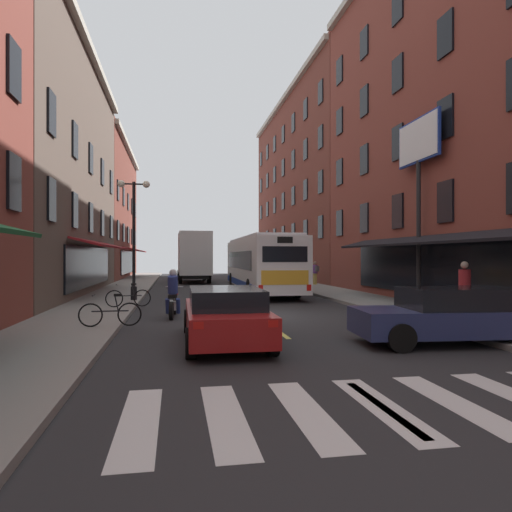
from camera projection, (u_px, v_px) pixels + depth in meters
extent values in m
cube|color=#28282B|center=(257.00, 317.00, 16.21)|extent=(34.80, 80.00, 0.10)
cube|color=#DBCC4C|center=(383.00, 407.00, 6.36)|extent=(0.14, 2.40, 0.01)
cube|color=#DBCC4C|center=(279.00, 331.00, 12.76)|extent=(0.14, 2.40, 0.01)
cube|color=#DBCC4C|center=(244.00, 306.00, 19.16)|extent=(0.14, 2.40, 0.01)
cube|color=#DBCC4C|center=(227.00, 294.00, 25.56)|extent=(0.14, 2.40, 0.01)
cube|color=#DBCC4C|center=(216.00, 286.00, 31.96)|extent=(0.14, 2.40, 0.01)
cube|color=#DBCC4C|center=(210.00, 281.00, 38.36)|extent=(0.14, 2.40, 0.01)
cube|color=#DBCC4C|center=(205.00, 278.00, 44.76)|extent=(0.14, 2.40, 0.01)
cube|color=#DBCC4C|center=(201.00, 275.00, 51.16)|extent=(0.14, 2.40, 0.01)
cube|color=silver|center=(139.00, 422.00, 5.79)|extent=(0.50, 2.80, 0.01)
cube|color=silver|center=(225.00, 416.00, 5.98)|extent=(0.50, 2.80, 0.01)
cube|color=silver|center=(306.00, 411.00, 6.17)|extent=(0.50, 2.80, 0.01)
cube|color=silver|center=(383.00, 407.00, 6.36)|extent=(0.50, 2.80, 0.01)
cube|color=silver|center=(454.00, 402.00, 6.56)|extent=(0.50, 2.80, 0.01)
cube|color=gray|center=(82.00, 317.00, 15.18)|extent=(3.00, 80.00, 0.14)
cube|color=gray|center=(410.00, 310.00, 17.24)|extent=(3.00, 80.00, 0.14)
cube|color=black|center=(14.00, 182.00, 12.96)|extent=(0.10, 1.00, 1.60)
cube|color=black|center=(14.00, 70.00, 12.96)|extent=(0.10, 1.00, 1.60)
cube|color=brown|center=(11.00, 169.00, 24.07)|extent=(8.00, 19.90, 13.39)
cube|color=#B2AD9E|center=(92.00, 55.00, 24.79)|extent=(0.44, 19.40, 0.40)
cube|color=black|center=(91.00, 267.00, 24.77)|extent=(0.10, 12.00, 2.10)
cube|color=maroon|center=(104.00, 244.00, 24.90)|extent=(1.38, 11.20, 0.44)
cube|color=black|center=(52.00, 200.00, 16.90)|extent=(0.10, 1.00, 1.60)
cube|color=black|center=(75.00, 210.00, 20.84)|extent=(0.10, 1.00, 1.60)
cube|color=black|center=(91.00, 218.00, 24.77)|extent=(0.10, 1.00, 1.60)
cube|color=black|center=(102.00, 223.00, 28.71)|extent=(0.10, 1.00, 1.60)
cube|color=black|center=(111.00, 227.00, 32.65)|extent=(0.10, 1.00, 1.60)
cube|color=black|center=(52.00, 113.00, 16.90)|extent=(0.10, 1.00, 1.60)
cube|color=black|center=(75.00, 140.00, 20.84)|extent=(0.10, 1.00, 1.60)
cube|color=black|center=(91.00, 159.00, 24.78)|extent=(0.10, 1.00, 1.60)
cube|color=black|center=(102.00, 172.00, 28.72)|extent=(0.10, 1.00, 1.60)
cube|color=black|center=(111.00, 182.00, 32.65)|extent=(0.10, 1.00, 1.60)
cube|color=brown|center=(85.00, 211.00, 43.76)|extent=(8.00, 19.90, 12.82)
cube|color=#B2AD9E|center=(129.00, 150.00, 44.48)|extent=(0.44, 19.40, 0.40)
cube|color=black|center=(128.00, 262.00, 44.46)|extent=(0.10, 12.00, 2.10)
cube|color=maroon|center=(136.00, 250.00, 44.59)|extent=(1.38, 11.20, 0.44)
cube|color=black|center=(118.00, 230.00, 36.59)|extent=(0.10, 1.00, 1.60)
cube|color=black|center=(124.00, 233.00, 40.53)|extent=(0.10, 1.00, 1.60)
cube|color=black|center=(128.00, 235.00, 44.47)|extent=(0.10, 1.00, 1.60)
cube|color=black|center=(132.00, 237.00, 48.41)|extent=(0.10, 1.00, 1.60)
cube|color=black|center=(135.00, 238.00, 52.34)|extent=(0.10, 1.00, 1.60)
cube|color=black|center=(118.00, 190.00, 36.59)|extent=(0.10, 1.00, 1.60)
cube|color=black|center=(124.00, 197.00, 40.53)|extent=(0.10, 1.00, 1.60)
cube|color=black|center=(128.00, 202.00, 44.47)|extent=(0.10, 1.00, 1.60)
cube|color=black|center=(132.00, 206.00, 48.41)|extent=(0.10, 1.00, 1.60)
cube|color=black|center=(135.00, 210.00, 52.35)|extent=(0.10, 1.00, 1.60)
cube|color=black|center=(445.00, 271.00, 17.50)|extent=(0.10, 16.00, 2.10)
cube|color=black|center=(428.00, 239.00, 17.37)|extent=(1.38, 14.93, 0.44)
cube|color=black|center=(445.00, 202.00, 17.50)|extent=(0.10, 1.00, 1.60)
cube|color=black|center=(398.00, 211.00, 21.25)|extent=(0.10, 1.00, 1.60)
cube|color=black|center=(364.00, 218.00, 25.00)|extent=(0.10, 1.00, 1.60)
cube|color=black|center=(340.00, 223.00, 28.75)|extent=(0.10, 1.00, 1.60)
cube|color=black|center=(445.00, 118.00, 17.50)|extent=(0.10, 1.00, 1.60)
cube|color=black|center=(398.00, 143.00, 21.25)|extent=(0.10, 1.00, 1.60)
cube|color=black|center=(364.00, 160.00, 25.00)|extent=(0.10, 1.00, 1.60)
cube|color=black|center=(340.00, 172.00, 28.75)|extent=(0.10, 1.00, 1.60)
cube|color=black|center=(445.00, 35.00, 17.50)|extent=(0.10, 1.00, 1.60)
cube|color=black|center=(398.00, 74.00, 21.25)|extent=(0.10, 1.00, 1.60)
cube|color=black|center=(364.00, 101.00, 25.00)|extent=(0.10, 1.00, 1.60)
cube|color=black|center=(340.00, 122.00, 28.76)|extent=(0.10, 1.00, 1.60)
cube|color=black|center=(398.00, 5.00, 21.26)|extent=(0.10, 1.00, 1.60)
cube|color=black|center=(364.00, 43.00, 25.01)|extent=(0.10, 1.00, 1.60)
cube|color=black|center=(340.00, 71.00, 28.76)|extent=(0.10, 1.00, 1.60)
cube|color=brown|center=(324.00, 189.00, 44.46)|extent=(8.00, 26.57, 17.37)
cube|color=#B2AD9E|center=(283.00, 101.00, 43.75)|extent=(0.44, 26.07, 0.40)
cube|color=black|center=(283.00, 262.00, 43.75)|extent=(0.10, 16.00, 2.10)
cube|color=brown|center=(276.00, 250.00, 43.63)|extent=(1.38, 14.93, 0.44)
cube|color=black|center=(321.00, 227.00, 32.50)|extent=(0.10, 1.00, 1.60)
cube|color=black|center=(306.00, 230.00, 36.25)|extent=(0.10, 1.00, 1.60)
cube|color=black|center=(293.00, 232.00, 40.00)|extent=(0.10, 1.00, 1.60)
cube|color=black|center=(283.00, 234.00, 43.75)|extent=(0.10, 1.00, 1.60)
cube|color=black|center=(275.00, 236.00, 47.51)|extent=(0.10, 1.00, 1.60)
cube|color=black|center=(267.00, 238.00, 51.26)|extent=(0.10, 1.00, 1.60)
cube|color=black|center=(261.00, 239.00, 55.01)|extent=(0.10, 1.00, 1.60)
cube|color=black|center=(321.00, 182.00, 32.50)|extent=(0.10, 1.00, 1.60)
cube|color=black|center=(306.00, 190.00, 36.26)|extent=(0.10, 1.00, 1.60)
cube|color=black|center=(293.00, 196.00, 40.01)|extent=(0.10, 1.00, 1.60)
cube|color=black|center=(283.00, 201.00, 43.76)|extent=(0.10, 1.00, 1.60)
cube|color=black|center=(275.00, 205.00, 47.51)|extent=(0.10, 1.00, 1.60)
cube|color=black|center=(267.00, 209.00, 51.26)|extent=(0.10, 1.00, 1.60)
cube|color=black|center=(261.00, 212.00, 55.01)|extent=(0.10, 1.00, 1.60)
cube|color=black|center=(321.00, 137.00, 32.51)|extent=(0.10, 1.00, 1.60)
cube|color=black|center=(306.00, 149.00, 36.26)|extent=(0.10, 1.00, 1.60)
cube|color=black|center=(293.00, 159.00, 40.01)|extent=(0.10, 1.00, 1.60)
cube|color=black|center=(283.00, 168.00, 43.76)|extent=(0.10, 1.00, 1.60)
cube|color=black|center=(275.00, 175.00, 47.51)|extent=(0.10, 1.00, 1.60)
cube|color=black|center=(267.00, 181.00, 51.26)|extent=(0.10, 1.00, 1.60)
cube|color=black|center=(261.00, 186.00, 55.01)|extent=(0.10, 1.00, 1.60)
cube|color=black|center=(321.00, 92.00, 32.51)|extent=(0.10, 1.00, 1.60)
cube|color=black|center=(306.00, 109.00, 36.26)|extent=(0.10, 1.00, 1.60)
cube|color=black|center=(293.00, 123.00, 40.01)|extent=(0.10, 1.00, 1.60)
cube|color=black|center=(283.00, 134.00, 43.76)|extent=(0.10, 1.00, 1.60)
cube|color=black|center=(275.00, 144.00, 47.51)|extent=(0.10, 1.00, 1.60)
cube|color=black|center=(267.00, 152.00, 51.26)|extent=(0.10, 1.00, 1.60)
cube|color=black|center=(261.00, 159.00, 55.02)|extent=(0.10, 1.00, 1.60)
cylinder|color=black|center=(419.00, 232.00, 18.83)|extent=(0.18, 0.18, 5.92)
cylinder|color=black|center=(419.00, 301.00, 18.83)|extent=(0.40, 0.40, 0.24)
cube|color=navy|center=(419.00, 140.00, 18.84)|extent=(0.10, 3.11, 1.84)
cube|color=silver|center=(417.00, 140.00, 18.83)|extent=(0.04, 2.95, 1.68)
cube|color=silver|center=(420.00, 140.00, 18.85)|extent=(0.04, 2.95, 1.68)
cube|color=silver|center=(261.00, 263.00, 26.37)|extent=(2.69, 12.46, 2.70)
cube|color=silver|center=(261.00, 239.00, 26.37)|extent=(2.48, 11.26, 0.16)
cube|color=black|center=(260.00, 260.00, 26.66)|extent=(2.70, 10.07, 0.96)
cube|color=#193899|center=(261.00, 282.00, 26.37)|extent=(2.72, 12.07, 0.36)
cube|color=black|center=(246.00, 259.00, 32.46)|extent=(2.25, 0.15, 1.10)
cube|color=black|center=(285.00, 254.00, 20.27)|extent=(2.05, 0.14, 0.70)
cube|color=gold|center=(285.00, 278.00, 20.26)|extent=(2.15, 0.12, 0.64)
cube|color=black|center=(285.00, 240.00, 20.26)|extent=(0.70, 0.11, 0.28)
cube|color=red|center=(261.00, 288.00, 20.07)|extent=(0.20, 0.08, 0.28)
cube|color=red|center=(309.00, 288.00, 20.43)|extent=(0.20, 0.08, 0.28)
cylinder|color=black|center=(232.00, 280.00, 30.34)|extent=(0.31, 1.00, 1.00)
cylinder|color=black|center=(267.00, 280.00, 30.72)|extent=(0.31, 1.00, 1.00)
cylinder|color=black|center=(250.00, 289.00, 22.51)|extent=(0.31, 1.00, 1.00)
cylinder|color=black|center=(297.00, 288.00, 22.89)|extent=(0.31, 1.00, 1.00)
cube|color=#B21E19|center=(192.00, 263.00, 39.94)|extent=(2.33, 2.19, 2.40)
cube|color=black|center=(191.00, 253.00, 40.97)|extent=(2.00, 0.13, 0.80)
cube|color=silver|center=(194.00, 253.00, 36.02)|extent=(2.48, 5.85, 3.27)
cube|color=#196633|center=(210.00, 251.00, 36.25)|extent=(0.11, 3.49, 0.90)
cube|color=black|center=(194.00, 275.00, 37.08)|extent=(2.00, 7.61, 0.24)
cylinder|color=black|center=(179.00, 275.00, 39.54)|extent=(0.29, 0.90, 0.90)
cylinder|color=black|center=(205.00, 275.00, 39.95)|extent=(0.29, 0.90, 0.90)
cylinder|color=black|center=(180.00, 278.00, 34.96)|extent=(0.29, 0.90, 0.90)
cylinder|color=black|center=(209.00, 278.00, 35.37)|extent=(0.29, 0.90, 0.90)
cube|color=navy|center=(449.00, 321.00, 10.93)|extent=(4.60, 2.12, 0.61)
cube|color=black|center=(456.00, 299.00, 10.95)|extent=(2.54, 1.80, 0.53)
cylinder|color=black|center=(401.00, 338.00, 9.95)|extent=(0.66, 0.27, 0.64)
cylinder|color=black|center=(374.00, 326.00, 11.61)|extent=(0.66, 0.27, 0.64)
cylinder|color=black|center=(489.00, 325.00, 11.91)|extent=(0.66, 0.27, 0.64)
cube|color=maroon|center=(225.00, 320.00, 11.09)|extent=(1.87, 4.67, 0.64)
cube|color=black|center=(226.00, 298.00, 10.91)|extent=(1.68, 2.53, 0.48)
cube|color=red|center=(198.00, 325.00, 8.70)|extent=(0.20, 0.06, 0.14)
cube|color=red|center=(273.00, 324.00, 8.94)|extent=(0.20, 0.06, 0.14)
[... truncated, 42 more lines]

